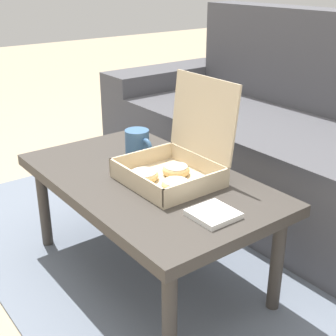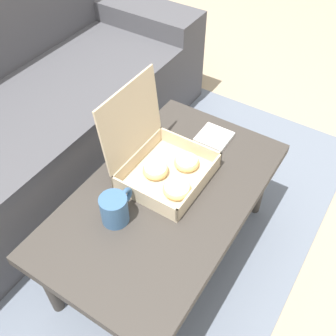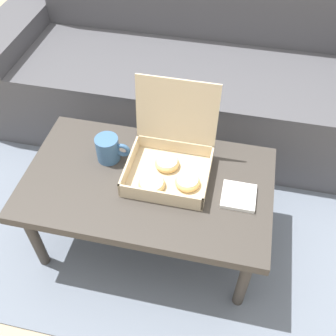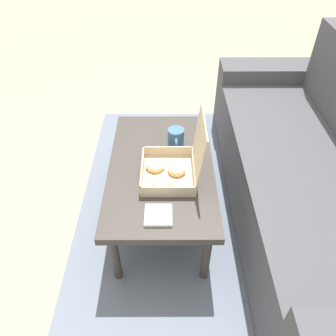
{
  "view_description": "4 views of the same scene",
  "coord_description": "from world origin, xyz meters",
  "px_view_note": "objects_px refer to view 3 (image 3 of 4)",
  "views": [
    {
      "loc": [
        1.24,
        -0.93,
        1.08
      ],
      "look_at": [
        0.07,
        -0.05,
        0.46
      ],
      "focal_mm": 50.0,
      "sensor_mm": 36.0,
      "label": 1
    },
    {
      "loc": [
        -0.75,
        -0.57,
        1.49
      ],
      "look_at": [
        0.07,
        -0.05,
        0.46
      ],
      "focal_mm": 42.0,
      "sensor_mm": 36.0,
      "label": 2
    },
    {
      "loc": [
        0.29,
        -1.02,
        1.57
      ],
      "look_at": [
        0.07,
        -0.05,
        0.46
      ],
      "focal_mm": 42.0,
      "sensor_mm": 36.0,
      "label": 3
    },
    {
      "loc": [
        1.33,
        -0.05,
        1.58
      ],
      "look_at": [
        0.07,
        -0.05,
        0.46
      ],
      "focal_mm": 35.0,
      "sensor_mm": 36.0,
      "label": 4
    }
  ],
  "objects_px": {
    "coffee_table": "(148,188)",
    "pastry_box": "(170,161)",
    "coffee_mug": "(109,148)",
    "couch": "(187,74)"
  },
  "relations": [
    {
      "from": "pastry_box",
      "to": "couch",
      "type": "bearing_deg",
      "value": 95.4
    },
    {
      "from": "pastry_box",
      "to": "coffee_mug",
      "type": "bearing_deg",
      "value": 174.91
    },
    {
      "from": "couch",
      "to": "coffee_table",
      "type": "relative_size",
      "value": 2.23
    },
    {
      "from": "couch",
      "to": "coffee_mug",
      "type": "relative_size",
      "value": 15.32
    },
    {
      "from": "couch",
      "to": "pastry_box",
      "type": "bearing_deg",
      "value": -84.6
    },
    {
      "from": "couch",
      "to": "coffee_mug",
      "type": "distance_m",
      "value": 0.82
    },
    {
      "from": "coffee_table",
      "to": "couch",
      "type": "bearing_deg",
      "value": 90.0
    },
    {
      "from": "couch",
      "to": "coffee_mug",
      "type": "bearing_deg",
      "value": -102.75
    },
    {
      "from": "coffee_table",
      "to": "pastry_box",
      "type": "xyz_separation_m",
      "value": [
        0.08,
        0.06,
        0.11
      ]
    },
    {
      "from": "coffee_table",
      "to": "pastry_box",
      "type": "bearing_deg",
      "value": 40.25
    }
  ]
}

